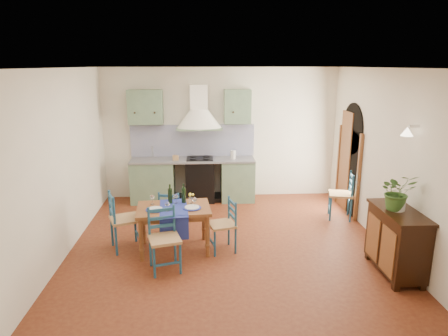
{
  "coord_description": "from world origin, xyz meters",
  "views": [
    {
      "loc": [
        -0.4,
        -6.02,
        2.84
      ],
      "look_at": [
        -0.04,
        0.3,
        1.2
      ],
      "focal_mm": 32.0,
      "sensor_mm": 36.0,
      "label": 1
    }
  ],
  "objects_px": {
    "potted_plant": "(397,192)",
    "sideboard": "(396,240)",
    "chair_near": "(164,239)",
    "dining_table": "(174,212)"
  },
  "relations": [
    {
      "from": "dining_table",
      "to": "chair_near",
      "type": "xyz_separation_m",
      "value": [
        -0.1,
        -0.61,
        -0.16
      ]
    },
    {
      "from": "dining_table",
      "to": "potted_plant",
      "type": "relative_size",
      "value": 2.29
    },
    {
      "from": "chair_near",
      "to": "potted_plant",
      "type": "distance_m",
      "value": 3.26
    },
    {
      "from": "chair_near",
      "to": "sideboard",
      "type": "height_order",
      "value": "sideboard"
    },
    {
      "from": "dining_table",
      "to": "chair_near",
      "type": "bearing_deg",
      "value": -99.79
    },
    {
      "from": "chair_near",
      "to": "sideboard",
      "type": "xyz_separation_m",
      "value": [
        3.21,
        -0.3,
        0.04
      ]
    },
    {
      "from": "sideboard",
      "to": "chair_near",
      "type": "bearing_deg",
      "value": 174.64
    },
    {
      "from": "potted_plant",
      "to": "chair_near",
      "type": "bearing_deg",
      "value": 175.28
    },
    {
      "from": "chair_near",
      "to": "sideboard",
      "type": "relative_size",
      "value": 0.86
    },
    {
      "from": "potted_plant",
      "to": "sideboard",
      "type": "bearing_deg",
      "value": -43.01
    }
  ]
}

